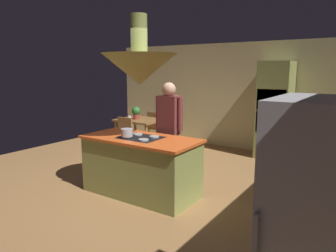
{
  "coord_description": "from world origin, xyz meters",
  "views": [
    {
      "loc": [
        2.96,
        -3.87,
        1.93
      ],
      "look_at": [
        0.1,
        0.4,
        1.0
      ],
      "focal_mm": 33.77,
      "sensor_mm": 36.0,
      "label": 1
    }
  ],
  "objects": [
    {
      "name": "chair_by_back_wall",
      "position": [
        -1.7,
        2.54,
        0.5
      ],
      "size": [
        0.4,
        0.4,
        0.87
      ],
      "rotation": [
        0.0,
        0.0,
        3.14
      ],
      "color": "olive",
      "rests_on": "ground"
    },
    {
      "name": "range_hood",
      "position": [
        0.0,
        -0.2,
        1.95
      ],
      "size": [
        1.1,
        1.1,
        1.0
      ],
      "color": "#8C934C"
    },
    {
      "name": "kitchen_island",
      "position": [
        0.0,
        -0.2,
        0.45
      ],
      "size": [
        1.81,
        0.87,
        0.92
      ],
      "color": "#8C934C",
      "rests_on": "ground"
    },
    {
      "name": "person_at_island",
      "position": [
        0.05,
        0.5,
        0.99
      ],
      "size": [
        0.53,
        0.23,
        1.71
      ],
      "color": "tan",
      "rests_on": "ground"
    },
    {
      "name": "dining_table",
      "position": [
        -1.7,
        1.9,
        0.65
      ],
      "size": [
        1.03,
        0.85,
        0.76
      ],
      "color": "olive",
      "rests_on": "ground"
    },
    {
      "name": "wall_back",
      "position": [
        0.0,
        3.45,
        1.27
      ],
      "size": [
        6.8,
        0.1,
        2.55
      ],
      "primitive_type": "cube",
      "color": "beige",
      "rests_on": "ground"
    },
    {
      "name": "pendant_light_over_table",
      "position": [
        -1.7,
        1.9,
        1.86
      ],
      "size": [
        0.32,
        0.32,
        0.82
      ],
      "color": "#E0B266"
    },
    {
      "name": "ground",
      "position": [
        0.0,
        0.0,
        0.0
      ],
      "size": [
        8.16,
        8.16,
        0.0
      ],
      "primitive_type": "plane",
      "color": "#9E7042"
    },
    {
      "name": "potted_plant_on_table",
      "position": [
        -1.77,
        1.84,
        0.93
      ],
      "size": [
        0.2,
        0.2,
        0.3
      ],
      "color": "#99382D",
      "rests_on": "dining_table"
    },
    {
      "name": "cooking_pot_on_cooktop",
      "position": [
        -0.16,
        -0.33,
        0.98
      ],
      "size": [
        0.18,
        0.18,
        0.12
      ],
      "primitive_type": "cylinder",
      "color": "#B2B2B7",
      "rests_on": "kitchen_island"
    },
    {
      "name": "oven_tower",
      "position": [
        1.1,
        3.04,
        1.05
      ],
      "size": [
        0.66,
        0.62,
        2.09
      ],
      "color": "#8C934C",
      "rests_on": "ground"
    },
    {
      "name": "cup_on_table",
      "position": [
        -1.86,
        1.69,
        0.81
      ],
      "size": [
        0.07,
        0.07,
        0.09
      ],
      "primitive_type": "cylinder",
      "color": "white",
      "rests_on": "dining_table"
    },
    {
      "name": "refrigerator",
      "position": [
        2.8,
        -1.9,
        0.88
      ],
      "size": [
        0.72,
        0.74,
        1.77
      ],
      "color": "silver",
      "rests_on": "ground"
    },
    {
      "name": "chair_facing_island",
      "position": [
        -1.7,
        1.26,
        0.5
      ],
      "size": [
        0.4,
        0.4,
        0.87
      ],
      "color": "olive",
      "rests_on": "ground"
    }
  ]
}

